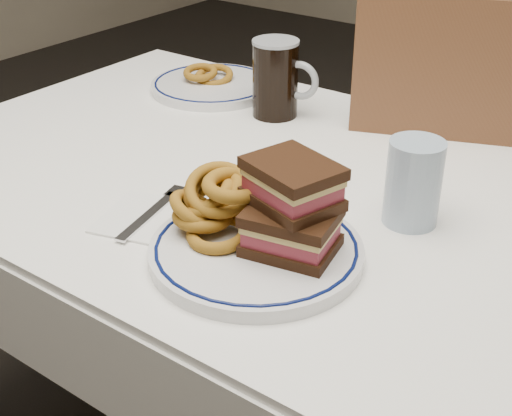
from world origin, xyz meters
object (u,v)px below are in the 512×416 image
Objects in this scene: chair_far at (459,200)px; main_plate at (256,251)px; beer_mug at (277,78)px; far_plate at (212,85)px; reuben_sandwich at (292,207)px.

main_plate is at bearing -93.42° from chair_far.
beer_mug is 0.22m from far_plate.
beer_mug is at bearing -11.03° from far_plate.
reuben_sandwich is (-0.00, -0.67, 0.28)m from chair_far.
beer_mug reaches higher than reuben_sandwich.
main_plate is 1.92× the size of beer_mug.
reuben_sandwich is at bearing -41.76° from far_plate.
far_plate is at bearing 134.41° from main_plate.
chair_far reaches higher than reuben_sandwich.
reuben_sandwich reaches higher than far_plate.
reuben_sandwich is at bearing -53.00° from beer_mug.
far_plate is (-0.53, -0.20, 0.21)m from chair_far.
chair_far is 0.72m from reuben_sandwich.
chair_far is at bearing 36.28° from beer_mug.
chair_far is 3.72× the size of far_plate.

